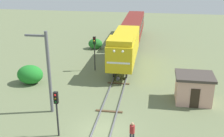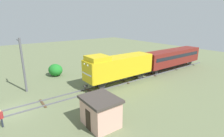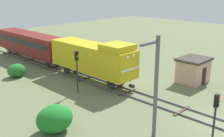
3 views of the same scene
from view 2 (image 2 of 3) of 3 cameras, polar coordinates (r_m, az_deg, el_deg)
name	(u,v)px [view 2 (image 2 of 3)]	position (r m, az deg, el deg)	size (l,w,h in m)	color
ground_plane	(13,112)	(21.87, -29.67, -12.23)	(111.93, 111.93, 0.00)	#66704C
railway_track	(13,111)	(21.84, -29.69, -12.06)	(2.40, 74.62, 0.16)	#595960
locomotive	(119,66)	(26.05, 2.14, 0.83)	(2.90, 11.60, 4.60)	gold
passenger_car_leading	(172,57)	(35.77, 19.13, 3.71)	(2.84, 14.00, 3.66)	maroon
traffic_signal_mid	(98,62)	(27.90, -4.54, 2.16)	(0.32, 0.34, 4.23)	#262628
worker_near_track	(1,117)	(19.24, -32.48, -13.19)	(0.38, 0.38, 1.70)	#262B38
catenary_mast	(23,64)	(25.62, -27.11, 1.36)	(1.94, 0.28, 7.28)	#595960
relay_hut	(101,111)	(16.51, -3.77, -13.75)	(3.50, 2.90, 2.74)	#D19E8C
bush_near	(132,64)	(35.21, 6.40, 1.40)	(2.15, 1.76, 1.56)	#236E26
bush_mid	(55,70)	(31.77, -17.98, -0.45)	(2.81, 2.30, 2.04)	#1F7826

